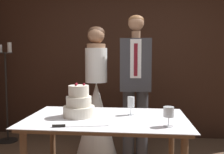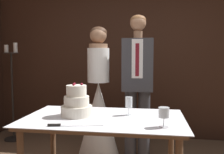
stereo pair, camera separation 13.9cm
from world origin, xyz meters
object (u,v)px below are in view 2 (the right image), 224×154
(cake_table, at_px, (104,126))
(wine_glass_middle, at_px, (164,114))
(candle_stand, at_px, (13,96))
(tiered_cake, at_px, (77,104))
(bride, at_px, (99,109))
(groom, at_px, (138,81))
(wine_glass_near, at_px, (129,103))
(cake_knife, at_px, (65,125))

(cake_table, bearing_deg, wine_glass_middle, -24.64)
(candle_stand, bearing_deg, cake_table, -39.33)
(cake_table, height_order, tiered_cake, tiered_cake)
(cake_table, xyz_separation_m, candle_stand, (-1.69, 1.39, 0.02))
(wine_glass_middle, distance_m, bride, 1.45)
(cake_table, distance_m, candle_stand, 2.19)
(cake_table, bearing_deg, groom, 75.51)
(wine_glass_middle, relative_size, groom, 0.09)
(groom, bearing_deg, wine_glass_near, -92.52)
(wine_glass_middle, xyz_separation_m, groom, (-0.26, 1.21, 0.13))
(wine_glass_middle, bearing_deg, groom, 102.24)
(candle_stand, bearing_deg, cake_knife, -49.84)
(bride, xyz_separation_m, candle_stand, (-1.44, 0.42, 0.07))
(bride, bearing_deg, cake_knife, -89.93)
(wine_glass_middle, xyz_separation_m, candle_stand, (-2.21, 1.62, -0.17))
(candle_stand, bearing_deg, bride, -16.13)
(wine_glass_near, relative_size, bride, 0.10)
(cake_table, bearing_deg, bride, 104.48)
(tiered_cake, distance_m, cake_knife, 0.36)
(cake_knife, xyz_separation_m, candle_stand, (-1.45, 1.71, -0.07))
(wine_glass_near, relative_size, candle_stand, 0.11)
(cake_table, xyz_separation_m, wine_glass_near, (0.21, 0.12, 0.20))
(wine_glass_near, relative_size, groom, 0.09)
(wine_glass_near, distance_m, groom, 0.86)
(wine_glass_near, bearing_deg, cake_knife, -136.13)
(groom, bearing_deg, wine_glass_middle, -77.76)
(cake_knife, height_order, groom, groom)
(wine_glass_middle, distance_m, candle_stand, 2.74)
(wine_glass_middle, relative_size, bride, 0.09)
(wine_glass_middle, bearing_deg, candle_stand, 143.66)
(bride, bearing_deg, tiered_cake, -90.27)
(cake_table, xyz_separation_m, wine_glass_middle, (0.51, -0.24, 0.19))
(cake_table, relative_size, wine_glass_middle, 9.16)
(tiered_cake, relative_size, bride, 0.18)
(cake_knife, bearing_deg, tiered_cake, 79.61)
(wine_glass_near, bearing_deg, candle_stand, 146.39)
(wine_glass_middle, distance_m, groom, 1.24)
(cake_knife, relative_size, candle_stand, 0.29)
(cake_table, bearing_deg, cake_knife, -127.54)
(wine_glass_near, bearing_deg, tiered_cake, -167.52)
(wine_glass_middle, bearing_deg, cake_knife, -173.32)
(wine_glass_middle, height_order, bride, bride)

